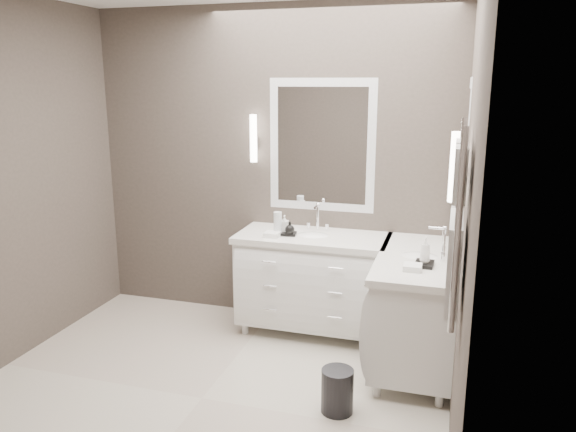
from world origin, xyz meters
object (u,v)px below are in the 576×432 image
(vanity_back, at_px, (313,277))
(waste_bin, at_px, (337,391))
(towel_ladder, at_px, (456,230))
(vanity_right, at_px, (417,303))

(vanity_back, height_order, waste_bin, vanity_back)
(vanity_back, relative_size, towel_ladder, 1.38)
(vanity_right, distance_m, towel_ladder, 1.60)
(waste_bin, bearing_deg, towel_ladder, -38.28)
(vanity_right, relative_size, waste_bin, 4.26)
(towel_ladder, bearing_deg, vanity_right, 99.84)
(vanity_right, relative_size, towel_ladder, 1.38)
(waste_bin, bearing_deg, vanity_right, 61.62)
(towel_ladder, bearing_deg, vanity_back, 124.10)
(vanity_back, xyz_separation_m, waste_bin, (0.45, -1.11, -0.34))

